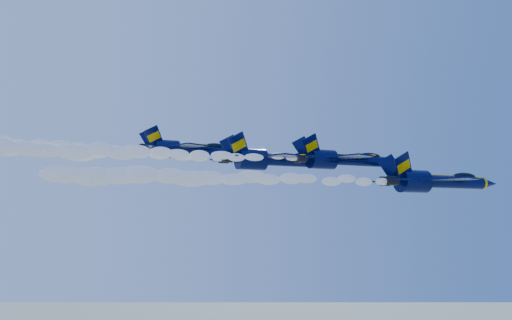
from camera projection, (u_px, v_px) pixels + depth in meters
name	position (u px, v px, depth m)	size (l,w,h in m)	color
jet_lead	(436.00, 181.00, 73.49)	(18.89, 15.50, 7.02)	#030934
smoke_trail_jet_lead	(239.00, 178.00, 61.88)	(39.15, 2.11, 1.89)	white
jet_second	(343.00, 160.00, 76.62)	(16.88, 13.84, 6.27)	#030934
smoke_trail_jet_second	(147.00, 153.00, 65.37)	(39.15, 1.88, 1.69)	white
jet_third	(275.00, 160.00, 76.34)	(18.03, 14.79, 6.70)	#030934
smoke_trail_jet_third	(62.00, 153.00, 64.89)	(39.15, 2.01, 1.81)	white
jet_fourth	(188.00, 149.00, 81.28)	(16.22, 13.31, 6.03)	#030934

